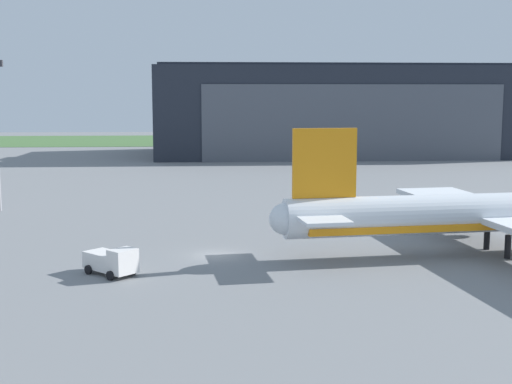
% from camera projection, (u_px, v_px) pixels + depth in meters
% --- Properties ---
extents(ground_plane, '(440.00, 440.00, 0.00)m').
position_uv_depth(ground_plane, '(215.00, 255.00, 63.24)').
color(ground_plane, slate).
extents(grass_field_strip, '(440.00, 56.00, 0.08)m').
position_uv_depth(grass_field_strip, '(212.00, 140.00, 226.48)').
color(grass_field_strip, '#466C39').
rests_on(grass_field_strip, ground_plane).
extents(maintenance_hangar, '(87.93, 40.52, 22.33)m').
position_uv_depth(maintenance_hangar, '(337.00, 111.00, 172.18)').
color(maintenance_hangar, '#232833').
rests_on(maintenance_hangar, ground_plane).
extents(baggage_tug, '(4.87, 4.85, 2.34)m').
position_uv_depth(baggage_tug, '(112.00, 261.00, 56.09)').
color(baggage_tug, white).
rests_on(baggage_tug, ground_plane).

